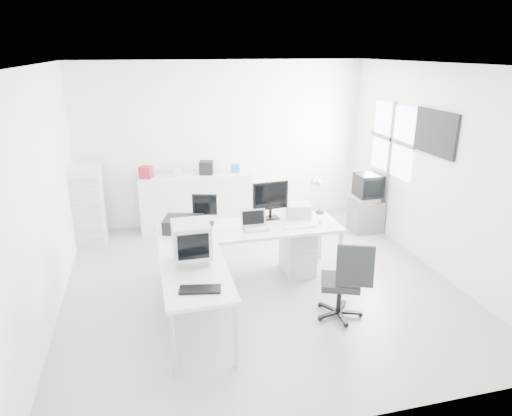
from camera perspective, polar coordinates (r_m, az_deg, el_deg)
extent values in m
cube|color=silver|center=(6.19, 0.46, -9.37)|extent=(5.00, 5.00, 0.01)
cube|color=white|center=(5.43, 0.54, 17.51)|extent=(5.00, 5.00, 0.01)
cube|color=white|center=(8.03, -4.03, 7.99)|extent=(5.00, 0.02, 2.80)
cube|color=white|center=(5.60, -25.11, 1.15)|extent=(0.02, 5.00, 2.80)
cube|color=white|center=(6.71, 21.70, 4.39)|extent=(0.02, 5.00, 2.80)
cube|color=white|center=(6.40, 5.26, -5.43)|extent=(0.40, 0.50, 0.60)
cube|color=black|center=(5.94, -9.03, -2.01)|extent=(0.57, 0.50, 0.17)
cube|color=white|center=(6.03, 5.56, -2.29)|extent=(0.43, 0.15, 0.02)
sphere|color=white|center=(6.17, 8.05, -1.65)|extent=(0.07, 0.07, 0.07)
cube|color=#B8B8B8|center=(6.36, 5.34, -0.31)|extent=(0.37, 0.34, 0.19)
cube|color=black|center=(4.52, -7.00, -10.07)|extent=(0.43, 0.23, 0.03)
cube|color=slate|center=(7.99, 13.55, -0.96)|extent=(0.50, 0.41, 0.55)
cube|color=white|center=(7.94, -7.50, 0.83)|extent=(1.90, 0.47, 0.95)
cube|color=#A81830|center=(7.74, -13.59, 4.38)|extent=(0.25, 0.24, 0.19)
cube|color=white|center=(7.76, -9.87, 4.40)|extent=(0.13, 0.12, 0.12)
cube|color=black|center=(7.80, -6.23, 5.03)|extent=(0.27, 0.25, 0.22)
cube|color=blue|center=(7.89, -2.61, 4.98)|extent=(0.15, 0.14, 0.14)
cylinder|color=white|center=(7.78, -15.81, 4.36)|extent=(0.07, 0.07, 0.22)
cube|color=white|center=(7.65, -20.21, 0.36)|extent=(0.45, 0.53, 1.28)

